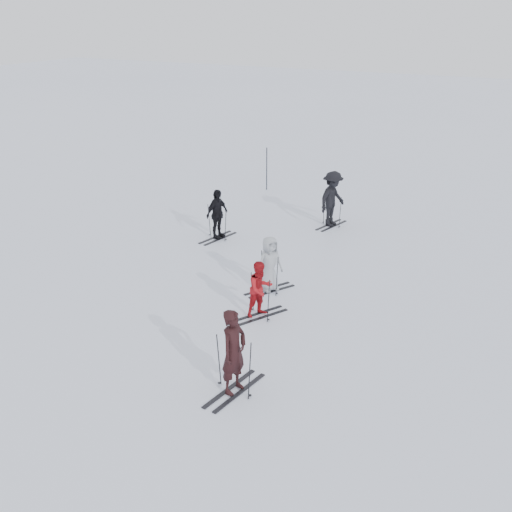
{
  "coord_description": "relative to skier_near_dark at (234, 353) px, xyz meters",
  "views": [
    {
      "loc": [
        7.76,
        -13.95,
        7.75
      ],
      "look_at": [
        0.0,
        1.0,
        1.0
      ],
      "focal_mm": 45.0,
      "sensor_mm": 36.0,
      "label": 1
    }
  ],
  "objects": [
    {
      "name": "ground",
      "position": [
        -2.01,
        3.87,
        -0.94
      ],
      "size": [
        120.0,
        120.0,
        0.0
      ],
      "primitive_type": "plane",
      "color": "silver",
      "rests_on": "ground"
    },
    {
      "name": "skier_near_dark",
      "position": [
        0.0,
        0.0,
        0.0
      ],
      "size": [
        0.54,
        0.74,
        1.88
      ],
      "primitive_type": "imported",
      "rotation": [
        0.0,
        0.0,
        1.43
      ],
      "color": "black",
      "rests_on": "ground"
    },
    {
      "name": "skier_red",
      "position": [
        -1.11,
        3.37,
        -0.19
      ],
      "size": [
        0.84,
        0.91,
        1.5
      ],
      "primitive_type": "imported",
      "rotation": [
        0.0,
        0.0,
        1.09
      ],
      "color": "#A51218",
      "rests_on": "ground"
    },
    {
      "name": "skier_grey",
      "position": [
        -1.6,
        4.91,
        -0.14
      ],
      "size": [
        0.82,
        0.93,
        1.6
      ],
      "primitive_type": "imported",
      "rotation": [
        0.0,
        0.0,
        1.07
      ],
      "color": "#9FA5A8",
      "rests_on": "ground"
    },
    {
      "name": "skier_uphill_left",
      "position": [
        -5.12,
        7.95,
        -0.07
      ],
      "size": [
        0.61,
        1.07,
        1.73
      ],
      "primitive_type": "imported",
      "rotation": [
        0.0,
        0.0,
        1.38
      ],
      "color": "black",
      "rests_on": "ground"
    },
    {
      "name": "skier_uphill_far",
      "position": [
        -2.09,
        11.04,
        0.07
      ],
      "size": [
        1.02,
        1.44,
        2.02
      ],
      "primitive_type": "imported",
      "rotation": [
        0.0,
        0.0,
        1.34
      ],
      "color": "black",
      "rests_on": "ground"
    },
    {
      "name": "skis_near_dark",
      "position": [
        0.0,
        0.0,
        -0.28
      ],
      "size": [
        1.92,
        1.19,
        1.32
      ],
      "primitive_type": null,
      "rotation": [
        0.0,
        0.0,
        1.43
      ],
      "color": "black",
      "rests_on": "ground"
    },
    {
      "name": "skis_red",
      "position": [
        -1.11,
        3.37,
        -0.35
      ],
      "size": [
        1.84,
        1.51,
        1.19
      ],
      "primitive_type": null,
      "rotation": [
        0.0,
        0.0,
        1.09
      ],
      "color": "black",
      "rests_on": "ground"
    },
    {
      "name": "skis_grey",
      "position": [
        -1.6,
        4.91,
        -0.35
      ],
      "size": [
        1.82,
        1.52,
        1.17
      ],
      "primitive_type": null,
      "rotation": [
        0.0,
        0.0,
        1.07
      ],
      "color": "black",
      "rests_on": "ground"
    },
    {
      "name": "skis_uphill_left",
      "position": [
        -5.12,
        7.95,
        -0.32
      ],
      "size": [
        1.83,
        1.2,
        1.23
      ],
      "primitive_type": null,
      "rotation": [
        0.0,
        0.0,
        1.38
      ],
      "color": "black",
      "rests_on": "ground"
    },
    {
      "name": "skis_uphill_far",
      "position": [
        -2.09,
        11.04,
        -0.34
      ],
      "size": [
        1.78,
        1.2,
        1.19
      ],
      "primitive_type": null,
      "rotation": [
        0.0,
        0.0,
        1.34
      ],
      "color": "black",
      "rests_on": "ground"
    },
    {
      "name": "piste_marker",
      "position": [
        -6.36,
        14.26,
        -0.01
      ],
      "size": [
        0.05,
        0.05,
        1.86
      ],
      "primitive_type": "cylinder",
      "rotation": [
        0.0,
        0.0,
        -0.23
      ],
      "color": "black",
      "rests_on": "ground"
    }
  ]
}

